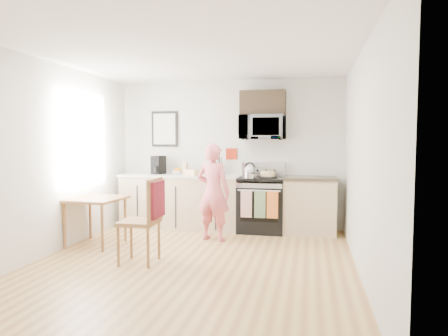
% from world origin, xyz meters
% --- Properties ---
extents(floor, '(4.60, 4.60, 0.00)m').
position_xyz_m(floor, '(0.00, 0.00, 0.00)').
color(floor, '#9B683C').
rests_on(floor, ground).
extents(back_wall, '(4.00, 0.04, 2.60)m').
position_xyz_m(back_wall, '(0.00, 2.30, 1.30)').
color(back_wall, beige).
rests_on(back_wall, floor).
extents(front_wall, '(4.00, 0.04, 2.60)m').
position_xyz_m(front_wall, '(0.00, -2.30, 1.30)').
color(front_wall, beige).
rests_on(front_wall, floor).
extents(left_wall, '(0.04, 4.60, 2.60)m').
position_xyz_m(left_wall, '(-2.00, 0.00, 1.30)').
color(left_wall, beige).
rests_on(left_wall, floor).
extents(right_wall, '(0.04, 4.60, 2.60)m').
position_xyz_m(right_wall, '(2.00, 0.00, 1.30)').
color(right_wall, beige).
rests_on(right_wall, floor).
extents(ceiling, '(4.00, 4.60, 0.04)m').
position_xyz_m(ceiling, '(0.00, 0.00, 2.60)').
color(ceiling, white).
rests_on(ceiling, back_wall).
extents(window, '(0.06, 1.40, 1.50)m').
position_xyz_m(window, '(-1.96, 0.80, 1.55)').
color(window, white).
rests_on(window, left_wall).
extents(cabinet_left, '(2.10, 0.60, 0.90)m').
position_xyz_m(cabinet_left, '(-0.80, 2.00, 0.45)').
color(cabinet_left, tan).
rests_on(cabinet_left, floor).
extents(countertop_left, '(2.14, 0.64, 0.04)m').
position_xyz_m(countertop_left, '(-0.80, 2.00, 0.92)').
color(countertop_left, beige).
rests_on(countertop_left, cabinet_left).
extents(cabinet_right, '(0.84, 0.60, 0.90)m').
position_xyz_m(cabinet_right, '(1.43, 2.00, 0.45)').
color(cabinet_right, tan).
rests_on(cabinet_right, floor).
extents(countertop_right, '(0.88, 0.64, 0.04)m').
position_xyz_m(countertop_right, '(1.43, 2.00, 0.92)').
color(countertop_right, black).
rests_on(countertop_right, cabinet_right).
extents(range, '(0.76, 0.70, 1.16)m').
position_xyz_m(range, '(0.63, 1.98, 0.44)').
color(range, black).
rests_on(range, floor).
extents(microwave, '(0.76, 0.51, 0.42)m').
position_xyz_m(microwave, '(0.63, 2.08, 1.76)').
color(microwave, '#A5A6AA').
rests_on(microwave, back_wall).
extents(upper_cabinet, '(0.76, 0.35, 0.40)m').
position_xyz_m(upper_cabinet, '(0.63, 2.12, 2.18)').
color(upper_cabinet, black).
rests_on(upper_cabinet, back_wall).
extents(wall_art, '(0.50, 0.04, 0.65)m').
position_xyz_m(wall_art, '(-1.20, 2.28, 1.75)').
color(wall_art, black).
rests_on(wall_art, back_wall).
extents(wall_trivet, '(0.20, 0.02, 0.20)m').
position_xyz_m(wall_trivet, '(0.05, 2.28, 1.30)').
color(wall_trivet, '#A8240E').
rests_on(wall_trivet, back_wall).
extents(person, '(0.61, 0.47, 1.50)m').
position_xyz_m(person, '(-0.02, 1.22, 0.75)').
color(person, '#C7363F').
rests_on(person, floor).
extents(dining_table, '(0.75, 0.75, 0.70)m').
position_xyz_m(dining_table, '(-1.65, 0.58, 0.62)').
color(dining_table, brown).
rests_on(dining_table, floor).
extents(chair, '(0.51, 0.47, 1.07)m').
position_xyz_m(chair, '(-0.51, -0.08, 0.69)').
color(chair, brown).
rests_on(chair, floor).
extents(knife_block, '(0.13, 0.15, 0.21)m').
position_xyz_m(knife_block, '(-0.14, 2.17, 1.04)').
color(knife_block, brown).
rests_on(knife_block, countertop_left).
extents(utensil_crock, '(0.13, 0.13, 0.40)m').
position_xyz_m(utensil_crock, '(-0.20, 2.11, 1.10)').
color(utensil_crock, '#A8240E').
rests_on(utensil_crock, countertop_left).
extents(fruit_bowl, '(0.27, 0.27, 0.11)m').
position_xyz_m(fruit_bowl, '(-0.89, 2.12, 0.98)').
color(fruit_bowl, white).
rests_on(fruit_bowl, countertop_left).
extents(milk_carton, '(0.09, 0.09, 0.22)m').
position_xyz_m(milk_carton, '(-0.75, 2.08, 1.05)').
color(milk_carton, tan).
rests_on(milk_carton, countertop_left).
extents(coffee_maker, '(0.24, 0.30, 0.33)m').
position_xyz_m(coffee_maker, '(-1.23, 2.02, 1.09)').
color(coffee_maker, black).
rests_on(coffee_maker, countertop_left).
extents(bread_bag, '(0.30, 0.27, 0.10)m').
position_xyz_m(bread_bag, '(-0.54, 1.86, 0.99)').
color(bread_bag, tan).
rests_on(bread_bag, countertop_left).
extents(cake, '(0.31, 0.31, 0.10)m').
position_xyz_m(cake, '(0.74, 1.95, 0.97)').
color(cake, black).
rests_on(cake, range).
extents(kettle, '(0.19, 0.19, 0.24)m').
position_xyz_m(kettle, '(0.40, 2.16, 1.03)').
color(kettle, white).
rests_on(kettle, range).
extents(pot, '(0.21, 0.33, 0.10)m').
position_xyz_m(pot, '(0.47, 1.77, 0.98)').
color(pot, '#A5A6AA').
rests_on(pot, range).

